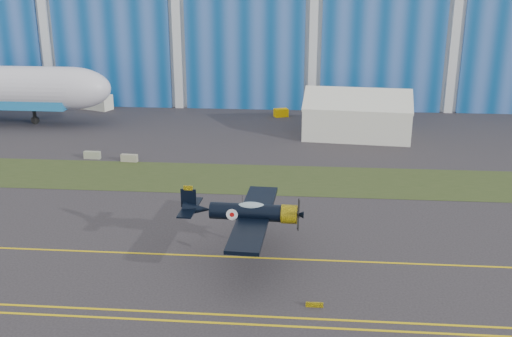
# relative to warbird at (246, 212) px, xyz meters

# --- Properties ---
(ground) EXTENTS (260.00, 260.00, 0.00)m
(ground) POSITION_rel_warbird_xyz_m (-16.67, 5.17, -4.00)
(ground) COLOR #353135
(ground) RESTS_ON ground
(grass_median) EXTENTS (260.00, 10.00, 0.02)m
(grass_median) POSITION_rel_warbird_xyz_m (-16.67, 19.17, -3.98)
(grass_median) COLOR #475128
(grass_median) RESTS_ON ground
(hangar) EXTENTS (220.00, 45.70, 30.00)m
(hangar) POSITION_rel_warbird_xyz_m (-16.67, 76.96, 10.96)
(hangar) COLOR silver
(hangar) RESTS_ON ground
(taxiway_centreline) EXTENTS (200.00, 0.20, 0.02)m
(taxiway_centreline) POSITION_rel_warbird_xyz_m (-16.67, 0.17, -3.99)
(taxiway_centreline) COLOR yellow
(taxiway_centreline) RESTS_ON ground
(guard_board_right) EXTENTS (1.20, 0.15, 0.35)m
(guard_board_right) POSITION_rel_warbird_xyz_m (5.33, -6.83, -3.82)
(guard_board_right) COLOR yellow
(guard_board_right) RESTS_ON ground
(warbird) EXTENTS (11.33, 13.45, 3.85)m
(warbird) POSITION_rel_warbird_xyz_m (0.00, 0.00, 0.00)
(warbird) COLOR black
(warbird) RESTS_ON ground
(tent) EXTENTS (15.40, 11.93, 6.72)m
(tent) POSITION_rel_warbird_xyz_m (11.53, 39.15, -0.64)
(tent) COLOR white
(tent) RESTS_ON ground
(shipping_container) EXTENTS (6.19, 4.25, 2.49)m
(shipping_container) POSITION_rel_warbird_xyz_m (-30.41, 52.15, -2.75)
(shipping_container) COLOR white
(shipping_container) RESTS_ON ground
(tug) EXTENTS (2.46, 2.00, 1.24)m
(tug) POSITION_rel_warbird_xyz_m (0.56, 49.25, -3.38)
(tug) COLOR #F3B200
(tug) RESTS_ON ground
(barrier_a) EXTENTS (2.02, 0.66, 0.90)m
(barrier_a) POSITION_rel_warbird_xyz_m (-21.42, 25.07, -3.55)
(barrier_a) COLOR #999E84
(barrier_a) RESTS_ON ground
(barrier_b) EXTENTS (2.04, 0.73, 0.90)m
(barrier_b) POSITION_rel_warbird_xyz_m (-16.56, 24.23, -3.55)
(barrier_b) COLOR #9F9982
(barrier_b) RESTS_ON ground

